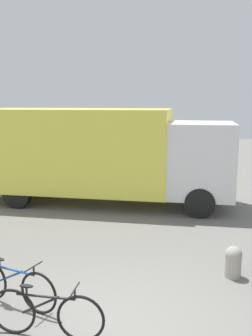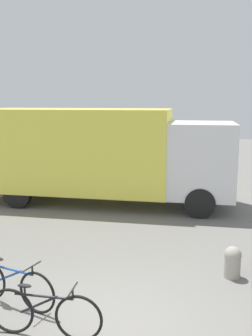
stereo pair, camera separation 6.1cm
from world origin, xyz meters
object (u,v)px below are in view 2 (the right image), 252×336
Objects in this scene: bicycle_middle at (12,284)px; bollard_near_bench at (233,261)px; delivery_truck at (103,152)px; bicycle_far at (44,313)px.

bicycle_middle is 2.67× the size of bollard_near_bench.
bicycle_middle is at bearing -89.23° from delivery_truck.
bollard_near_bench is at bearing -51.68° from delivery_truck.
bicycle_middle is at bearing 140.34° from bicycle_far.
bollard_near_bench is (3.68, -5.08, -1.42)m from delivery_truck.
delivery_truck is at bearing 125.92° from bollard_near_bench.
bicycle_middle is 1.14m from bicycle_far.
bicycle_middle reaches higher than bollard_near_bench.
bicycle_far is (0.66, -7.46, -1.37)m from delivery_truck.
bicycle_middle and bicycle_far have the same top height.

